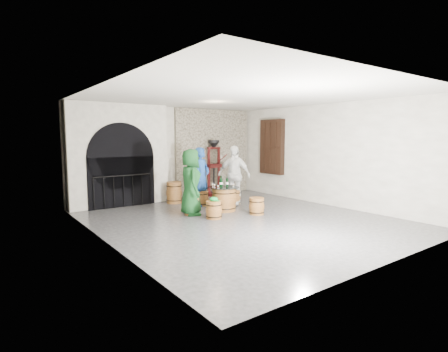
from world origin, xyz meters
TOP-DOWN VIEW (x-y plane):
  - ground at (0.00, 0.00)m, footprint 8.00×8.00m
  - wall_back at (0.00, 4.00)m, footprint 8.00×0.00m
  - wall_front at (0.00, -4.00)m, footprint 8.00×0.00m
  - wall_left at (-3.50, 0.00)m, footprint 0.00×8.00m
  - wall_right at (3.50, 0.00)m, footprint 0.00×8.00m
  - ceiling at (0.00, 0.00)m, footprint 8.00×8.00m
  - stone_facing_panel at (1.80, 3.94)m, footprint 3.20×0.12m
  - arched_opening at (-1.90, 3.74)m, footprint 3.10×0.60m
  - shuttered_window at (3.38, 2.40)m, footprint 0.23×1.10m
  - barrel_table at (0.30, 1.18)m, footprint 0.91×0.91m
  - barrel_stool_left at (-0.75, 1.27)m, footprint 0.44×0.44m
  - barrel_stool_far at (0.19, 2.22)m, footprint 0.44×0.44m
  - barrel_stool_right at (1.15, 1.80)m, footprint 0.44×0.44m
  - barrel_stool_near_right at (0.75, 0.23)m, footprint 0.44×0.44m
  - barrel_stool_near_left at (-0.51, 0.52)m, footprint 0.44×0.44m
  - green_cap at (-0.51, 0.52)m, footprint 0.26×0.22m
  - person_green at (-0.77, 1.27)m, footprint 0.85×1.04m
  - person_blue at (0.19, 2.22)m, footprint 0.80×0.69m
  - person_white at (1.15, 1.79)m, footprint 0.92×1.20m
  - wine_bottle_left at (0.28, 1.27)m, footprint 0.08×0.08m
  - wine_bottle_center at (0.43, 1.19)m, footprint 0.08×0.08m
  - wine_bottle_right at (0.26, 1.29)m, footprint 0.08×0.08m
  - tasting_glass_a at (-0.04, 1.00)m, footprint 0.05×0.05m
  - tasting_glass_b at (0.49, 1.32)m, footprint 0.05×0.05m
  - tasting_glass_c at (0.06, 1.41)m, footprint 0.05×0.05m
  - tasting_glass_d at (0.55, 1.42)m, footprint 0.05×0.05m
  - tasting_glass_e at (0.55, 1.04)m, footprint 0.05×0.05m
  - tasting_glass_f at (0.02, 1.27)m, footprint 0.05×0.05m
  - side_barrel at (-0.31, 3.12)m, footprint 0.53×0.53m
  - corking_press at (1.62, 3.62)m, footprint 0.85×0.49m
  - control_box at (2.05, 3.86)m, footprint 0.18×0.10m

SIDE VIEW (x-z plane):
  - ground at x=0.00m, z-range 0.00..0.00m
  - barrel_stool_left at x=-0.75m, z-range 0.00..0.47m
  - barrel_stool_far at x=0.19m, z-range 0.00..0.47m
  - barrel_stool_right at x=1.15m, z-range 0.00..0.47m
  - barrel_stool_near_right at x=0.75m, z-range 0.00..0.47m
  - barrel_stool_near_left at x=-0.51m, z-range 0.00..0.47m
  - barrel_table at x=0.30m, z-range 0.00..0.70m
  - side_barrel at x=-0.31m, z-range 0.00..0.70m
  - green_cap at x=-0.51m, z-range 0.46..0.58m
  - tasting_glass_a at x=-0.04m, z-range 0.70..0.80m
  - tasting_glass_b at x=0.49m, z-range 0.70..0.80m
  - tasting_glass_c at x=0.06m, z-range 0.70..0.80m
  - tasting_glass_d at x=0.55m, z-range 0.70..0.80m
  - tasting_glass_e at x=0.55m, z-range 0.70..0.80m
  - tasting_glass_f at x=0.02m, z-range 0.70..0.80m
  - wine_bottle_left at x=0.28m, z-range 0.67..1.00m
  - wine_bottle_center at x=0.43m, z-range 0.67..1.00m
  - wine_bottle_right at x=0.26m, z-range 0.67..1.00m
  - person_green at x=-0.77m, z-range 0.00..1.84m
  - person_blue at x=0.19m, z-range 0.00..1.84m
  - person_white at x=1.15m, z-range 0.00..1.89m
  - corking_press at x=1.62m, z-range 0.17..2.22m
  - control_box at x=2.05m, z-range 1.24..1.46m
  - arched_opening at x=-1.90m, z-range -0.01..3.18m
  - wall_back at x=0.00m, z-range -2.40..5.60m
  - wall_front at x=0.00m, z-range -2.40..5.60m
  - wall_left at x=-3.50m, z-range -2.40..5.60m
  - wall_right at x=3.50m, z-range -2.40..5.60m
  - stone_facing_panel at x=1.80m, z-range 0.01..3.19m
  - shuttered_window at x=3.38m, z-range 0.80..2.80m
  - ceiling at x=0.00m, z-range 3.20..3.20m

